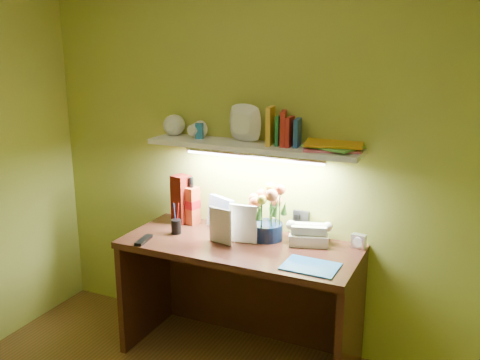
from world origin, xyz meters
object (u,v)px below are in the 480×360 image
at_px(flower_bouquet, 267,211).
at_px(whisky_bottle, 191,201).
at_px(desk, 240,301).
at_px(desk_clock, 359,241).
at_px(telephone, 309,232).

distance_m(flower_bouquet, whisky_bottle, 0.55).
relative_size(desk, whisky_bottle, 4.52).
bearing_deg(desk, flower_bouquet, 51.11).
xyz_separation_m(desk, desk_clock, (0.65, 0.23, 0.42)).
height_order(telephone, whisky_bottle, whisky_bottle).
height_order(flower_bouquet, telephone, flower_bouquet).
height_order(desk, flower_bouquet, flower_bouquet).
height_order(desk, desk_clock, desk_clock).
distance_m(flower_bouquet, telephone, 0.28).
height_order(desk, whisky_bottle, whisky_bottle).
distance_m(desk, desk_clock, 0.80).
distance_m(desk_clock, whisky_bottle, 1.09).
distance_m(desk, telephone, 0.60).
bearing_deg(desk, desk_clock, 19.27).
bearing_deg(desk_clock, telephone, -162.39).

